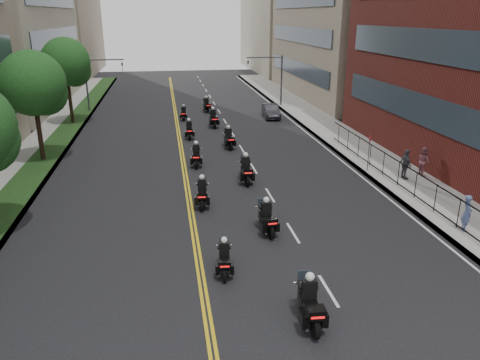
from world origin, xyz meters
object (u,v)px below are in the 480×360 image
at_px(pedestrian_a, 467,213).
at_px(motorcycle_8, 189,130).
at_px(motorcycle_1, 310,304).
at_px(motorcycle_11, 207,106).
at_px(motorcycle_6, 196,156).
at_px(motorcycle_10, 184,114).
at_px(motorcycle_5, 246,171).
at_px(pedestrian_c, 406,164).
at_px(pedestrian_b, 424,161).
at_px(motorcycle_3, 267,219).
at_px(parked_sedan, 271,111).
at_px(motorcycle_2, 224,259).
at_px(motorcycle_7, 229,139).
at_px(motorcycle_4, 202,194).
at_px(motorcycle_9, 213,119).

bearing_deg(pedestrian_a, motorcycle_8, 45.92).
bearing_deg(motorcycle_1, motorcycle_8, 98.76).
bearing_deg(motorcycle_11, motorcycle_8, -110.22).
distance_m(motorcycle_6, motorcycle_10, 15.09).
height_order(motorcycle_1, motorcycle_11, motorcycle_1).
distance_m(motorcycle_5, pedestrian_c, 9.86).
height_order(motorcycle_6, pedestrian_b, pedestrian_b).
xyz_separation_m(motorcycle_3, motorcycle_6, (-2.54, 10.98, -0.01)).
distance_m(motorcycle_10, pedestrian_a, 30.14).
xyz_separation_m(parked_sedan, pedestrian_b, (5.50, -19.47, 0.39)).
distance_m(motorcycle_2, motorcycle_7, 18.70).
relative_size(motorcycle_10, motorcycle_11, 0.88).
distance_m(motorcycle_5, motorcycle_11, 22.49).
relative_size(motorcycle_11, parked_sedan, 0.57).
xyz_separation_m(motorcycle_7, pedestrian_b, (11.25, -8.84, 0.36)).
bearing_deg(motorcycle_2, motorcycle_1, -50.56).
height_order(motorcycle_2, motorcycle_8, motorcycle_8).
relative_size(motorcycle_3, motorcycle_4, 1.00).
bearing_deg(motorcycle_8, pedestrian_b, -40.13).
bearing_deg(motorcycle_9, motorcycle_7, -89.47).
bearing_deg(motorcycle_6, motorcycle_3, -71.58).
bearing_deg(motorcycle_11, motorcycle_3, -97.31).
bearing_deg(motorcycle_8, motorcycle_10, 91.98).
distance_m(motorcycle_8, motorcycle_9, 4.56).
height_order(motorcycle_6, motorcycle_9, motorcycle_9).
bearing_deg(motorcycle_1, motorcycle_10, 97.72).
relative_size(motorcycle_2, motorcycle_7, 0.85).
xyz_separation_m(motorcycle_1, motorcycle_9, (-0.07, 29.51, 0.02)).
xyz_separation_m(motorcycle_10, motorcycle_11, (2.61, 3.56, 0.08)).
height_order(motorcycle_3, pedestrian_b, pedestrian_b).
xyz_separation_m(motorcycle_1, parked_sedan, (6.10, 32.78, -0.05)).
bearing_deg(motorcycle_10, parked_sedan, 3.78).
bearing_deg(pedestrian_a, motorcycle_5, 61.42).
distance_m(motorcycle_10, pedestrian_c, 23.98).
bearing_deg(motorcycle_11, motorcycle_6, -104.96).
xyz_separation_m(motorcycle_4, motorcycle_10, (0.05, 22.30, -0.08)).
distance_m(motorcycle_8, parked_sedan, 11.17).
distance_m(motorcycle_10, motorcycle_11, 4.41).
height_order(motorcycle_1, motorcycle_2, motorcycle_1).
distance_m(motorcycle_1, motorcycle_7, 22.15).
bearing_deg(motorcycle_2, motorcycle_10, 96.72).
xyz_separation_m(motorcycle_3, parked_sedan, (6.02, 25.74, -0.02)).
height_order(pedestrian_b, pedestrian_c, pedestrian_c).
height_order(motorcycle_10, parked_sedan, motorcycle_10).
height_order(motorcycle_3, motorcycle_9, motorcycle_9).
distance_m(motorcycle_3, motorcycle_7, 15.11).
relative_size(motorcycle_6, pedestrian_b, 1.28).
bearing_deg(motorcycle_8, pedestrian_a, -58.66).
distance_m(motorcycle_3, pedestrian_c, 11.52).
height_order(parked_sedan, pedestrian_b, pedestrian_b).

